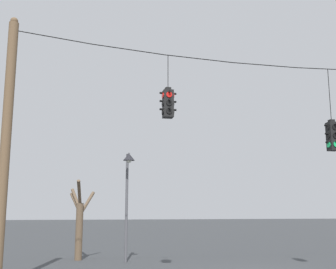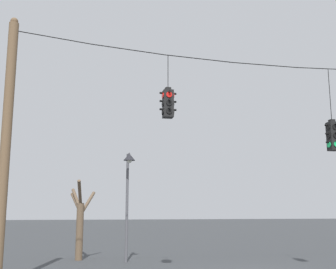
# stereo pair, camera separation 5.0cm
# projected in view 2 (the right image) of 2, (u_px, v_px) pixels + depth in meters

# --- Properties ---
(utility_pole_left) EXTENTS (0.31, 0.31, 8.40)m
(utility_pole_left) POSITION_uv_depth(u_px,v_px,m) (6.00, 145.00, 12.97)
(utility_pole_left) COLOR brown
(utility_pole_left) RESTS_ON ground_plane
(span_wire) EXTENTS (17.55, 0.03, 0.54)m
(span_wire) POSITION_uv_depth(u_px,v_px,m) (265.00, 61.00, 15.43)
(span_wire) COLOR black
(traffic_light_near_right_pole) EXTENTS (0.58, 0.58, 2.23)m
(traffic_light_near_right_pole) POSITION_uv_depth(u_px,v_px,m) (168.00, 103.00, 14.34)
(traffic_light_near_right_pole) COLOR black
(traffic_light_over_intersection) EXTENTS (0.58, 0.58, 3.13)m
(traffic_light_over_intersection) POSITION_uv_depth(u_px,v_px,m) (333.00, 136.00, 15.49)
(traffic_light_over_intersection) COLOR black
(street_lamp) EXTENTS (0.52, 0.89, 4.73)m
(street_lamp) POSITION_uv_depth(u_px,v_px,m) (128.00, 178.00, 18.52)
(street_lamp) COLOR #515156
(street_lamp) RESTS_ON ground_plane
(bare_tree) EXTENTS (1.21, 2.47, 3.57)m
(bare_tree) POSITION_uv_depth(u_px,v_px,m) (80.00, 221.00, 19.39)
(bare_tree) COLOR brown
(bare_tree) RESTS_ON ground_plane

